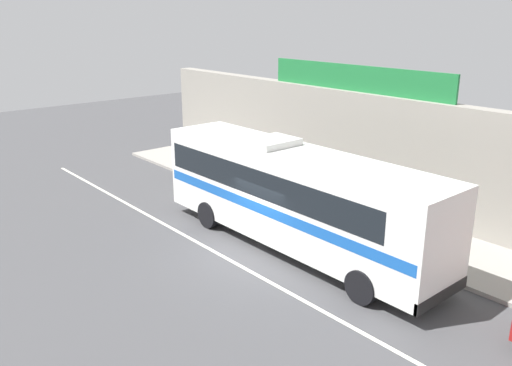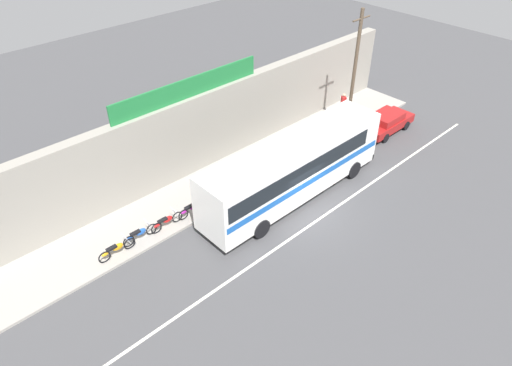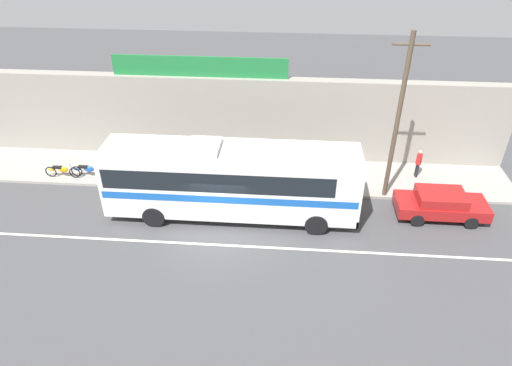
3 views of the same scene
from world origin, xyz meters
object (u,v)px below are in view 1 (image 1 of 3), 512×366
Objects in this scene: motorcycle_red at (197,165)px; motorcycle_blue at (232,177)px; intercity_bus at (292,192)px; motorcycle_purple at (215,170)px; motorcycle_green at (252,186)px.

motorcycle_blue is at bearing 0.89° from motorcycle_red.
intercity_bus is 8.64m from motorcycle_purple.
motorcycle_purple is at bearing 162.26° from intercity_bus.
motorcycle_blue is at bearing 177.46° from motorcycle_green.
motorcycle_green is (-5.01, 2.41, -1.50)m from intercity_bus.
motorcycle_green is 4.46m from motorcycle_red.
motorcycle_red is (-9.47, 2.44, -1.50)m from intercity_bus.
motorcycle_red is (-2.86, -0.04, 0.00)m from motorcycle_blue.
motorcycle_blue and motorcycle_red have the same top height.
motorcycle_red is (-1.36, -0.15, 0.00)m from motorcycle_purple.
intercity_bus reaches higher than motorcycle_green.
motorcycle_green is 0.98× the size of motorcycle_purple.
motorcycle_red is at bearing -179.11° from motorcycle_blue.
motorcycle_green is 0.99× the size of motorcycle_blue.
intercity_bus reaches higher than motorcycle_purple.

